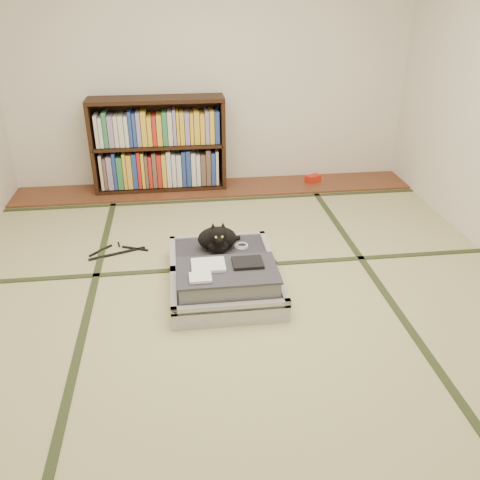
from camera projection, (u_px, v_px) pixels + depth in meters
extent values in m
plane|color=#C5C583|center=(239.00, 296.00, 3.46)|extent=(4.50, 4.50, 0.00)
cube|color=brown|center=(215.00, 188.00, 5.22)|extent=(4.00, 0.50, 0.02)
cube|color=red|center=(313.00, 179.00, 5.34)|extent=(0.17, 0.14, 0.07)
plane|color=silver|center=(210.00, 63.00, 4.89)|extent=(4.00, 0.00, 4.00)
plane|color=silver|center=(394.00, 426.00, 0.93)|extent=(4.00, 0.00, 4.00)
cube|color=#2D381E|center=(89.00, 307.00, 3.34)|extent=(0.05, 4.50, 0.01)
cube|color=#2D381E|center=(380.00, 286.00, 3.57)|extent=(0.05, 4.50, 0.01)
cube|color=#2D381E|center=(233.00, 266.00, 3.81)|extent=(4.00, 0.05, 0.01)
cube|color=#2D381E|center=(217.00, 200.00, 4.96)|extent=(4.00, 0.05, 0.01)
cube|color=black|center=(93.00, 147.00, 4.94)|extent=(0.04, 0.30, 0.84)
cube|color=black|center=(223.00, 142.00, 5.08)|extent=(0.04, 0.30, 0.84)
cube|color=black|center=(162.00, 186.00, 5.21)|extent=(1.30, 0.30, 0.04)
cube|color=black|center=(155.00, 99.00, 4.81)|extent=(1.30, 0.30, 0.04)
cube|color=black|center=(159.00, 145.00, 5.01)|extent=(1.25, 0.30, 0.03)
cube|color=black|center=(159.00, 141.00, 5.13)|extent=(1.30, 0.02, 0.84)
cube|color=gray|center=(160.00, 166.00, 5.09)|extent=(1.17, 0.21, 0.35)
cube|color=gray|center=(157.00, 126.00, 4.91)|extent=(1.17, 0.21, 0.32)
cube|color=silver|center=(228.00, 296.00, 3.34)|extent=(0.74, 0.49, 0.13)
cube|color=#2F2E36|center=(228.00, 292.00, 3.33)|extent=(0.66, 0.42, 0.10)
cube|color=silver|center=(231.00, 307.00, 3.11)|extent=(0.74, 0.04, 0.05)
cube|color=silver|center=(224.00, 270.00, 3.51)|extent=(0.74, 0.04, 0.05)
cube|color=silver|center=(173.00, 291.00, 3.27)|extent=(0.04, 0.49, 0.05)
cube|color=silver|center=(280.00, 284.00, 3.35)|extent=(0.04, 0.49, 0.05)
cube|color=silver|center=(221.00, 260.00, 3.78)|extent=(0.74, 0.49, 0.13)
cube|color=#2F2E36|center=(221.00, 256.00, 3.76)|extent=(0.66, 0.42, 0.10)
cube|color=silver|center=(224.00, 267.00, 3.55)|extent=(0.74, 0.04, 0.05)
cube|color=silver|center=(218.00, 238.00, 3.95)|extent=(0.74, 0.04, 0.05)
cube|color=silver|center=(173.00, 254.00, 3.71)|extent=(0.04, 0.49, 0.05)
cube|color=silver|center=(267.00, 249.00, 3.79)|extent=(0.04, 0.49, 0.05)
cylinder|color=black|center=(224.00, 268.00, 3.53)|extent=(0.67, 0.02, 0.02)
cube|color=gray|center=(227.00, 280.00, 3.29)|extent=(0.63, 0.39, 0.13)
cube|color=#35363D|center=(227.00, 270.00, 3.25)|extent=(0.65, 0.41, 0.01)
cube|color=white|center=(208.00, 265.00, 3.27)|extent=(0.22, 0.18, 0.02)
cube|color=black|center=(248.00, 263.00, 3.30)|extent=(0.20, 0.16, 0.02)
cube|color=white|center=(200.00, 278.00, 3.14)|extent=(0.14, 0.12, 0.02)
cube|color=white|center=(196.00, 319.00, 3.11)|extent=(0.06, 0.01, 0.04)
cube|color=white|center=(216.00, 319.00, 3.13)|extent=(0.05, 0.01, 0.03)
cube|color=orange|center=(271.00, 314.00, 3.16)|extent=(0.05, 0.01, 0.03)
cube|color=#197F33|center=(260.00, 312.00, 3.14)|extent=(0.04, 0.01, 0.03)
ellipsoid|color=black|center=(217.00, 239.00, 3.72)|extent=(0.29, 0.19, 0.18)
ellipsoid|color=black|center=(218.00, 246.00, 3.66)|extent=(0.14, 0.10, 0.10)
ellipsoid|color=black|center=(218.00, 235.00, 3.58)|extent=(0.12, 0.11, 0.12)
sphere|color=black|center=(219.00, 240.00, 3.55)|extent=(0.06, 0.06, 0.06)
cone|color=black|center=(213.00, 226.00, 3.57)|extent=(0.04, 0.05, 0.06)
cone|color=black|center=(223.00, 226.00, 3.58)|extent=(0.04, 0.05, 0.06)
sphere|color=#A5BF33|center=(216.00, 237.00, 3.53)|extent=(0.02, 0.02, 0.02)
sphere|color=#A5BF33|center=(222.00, 237.00, 3.53)|extent=(0.02, 0.02, 0.02)
cylinder|color=black|center=(229.00, 240.00, 3.84)|extent=(0.17, 0.10, 0.03)
torus|color=white|center=(241.00, 246.00, 3.79)|extent=(0.10, 0.10, 0.01)
torus|color=white|center=(242.00, 245.00, 3.78)|extent=(0.09, 0.09, 0.01)
cube|color=black|center=(117.00, 254.00, 3.98)|extent=(0.43, 0.17, 0.01)
cube|color=black|center=(101.00, 251.00, 4.02)|extent=(0.17, 0.17, 0.01)
cube|color=black|center=(135.00, 248.00, 4.05)|extent=(0.21, 0.10, 0.01)
cylinder|color=black|center=(119.00, 244.00, 4.12)|extent=(0.03, 0.08, 0.01)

